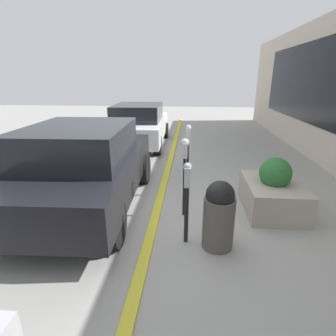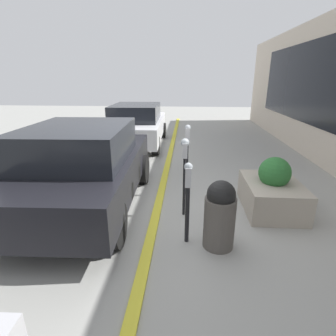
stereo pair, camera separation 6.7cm
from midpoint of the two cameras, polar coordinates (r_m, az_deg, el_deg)
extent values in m
plane|color=#999993|center=(5.17, -1.98, -9.69)|extent=(40.00, 40.00, 0.00)
cube|color=gold|center=(5.17, -2.88, -9.46)|extent=(24.50, 0.16, 0.04)
cube|color=black|center=(10.75, 26.45, 16.40)|extent=(7.35, 0.02, 2.56)
cylinder|color=black|center=(4.13, 3.73, -10.06)|extent=(0.07, 0.07, 0.96)
cube|color=#B7B7BC|center=(3.87, 3.92, -1.88)|extent=(0.15, 0.09, 0.30)
sphere|color=gray|center=(3.82, 3.97, 0.25)|extent=(0.13, 0.13, 0.13)
cylinder|color=black|center=(4.87, 3.14, -4.13)|extent=(0.05, 0.05, 1.14)
cube|color=#B7B7BC|center=(4.64, 3.29, 3.92)|extent=(0.18, 0.09, 0.27)
sphere|color=gray|center=(4.61, 3.32, 5.53)|extent=(0.15, 0.15, 0.15)
cylinder|color=black|center=(5.73, 3.78, -0.14)|extent=(0.05, 0.05, 1.22)
cube|color=#B7B7BC|center=(5.53, 3.95, 7.27)|extent=(0.14, 0.09, 0.29)
sphere|color=gray|center=(5.50, 3.98, 8.76)|extent=(0.12, 0.12, 0.12)
cube|color=#A39989|center=(5.55, 21.26, -5.65)|extent=(1.42, 1.04, 0.58)
sphere|color=#28662D|center=(5.38, 21.87, -0.93)|extent=(0.60, 0.60, 0.60)
cube|color=black|center=(5.43, -17.87, -1.10)|extent=(4.29, 2.14, 0.69)
cube|color=black|center=(5.10, -19.30, 5.20)|extent=(2.26, 1.83, 0.62)
cylinder|color=black|center=(6.49, -5.83, -0.24)|extent=(0.71, 0.24, 0.71)
cylinder|color=black|center=(7.04, -20.73, 0.13)|extent=(0.71, 0.24, 0.71)
cylinder|color=black|center=(4.17, -11.97, -12.15)|extent=(0.71, 0.24, 0.71)
cylinder|color=black|center=(4.98, -33.07, -9.66)|extent=(0.71, 0.24, 0.71)
cube|color=silver|center=(10.26, -6.88, 8.64)|extent=(4.46, 2.01, 0.67)
cube|color=black|center=(10.00, -7.21, 11.95)|extent=(2.34, 1.73, 0.57)
cylinder|color=black|center=(11.53, -1.26, 8.21)|extent=(0.65, 0.23, 0.65)
cylinder|color=black|center=(11.82, -9.76, 8.20)|extent=(0.65, 0.23, 0.65)
cylinder|color=black|center=(8.88, -2.89, 4.90)|extent=(0.65, 0.23, 0.65)
cylinder|color=black|center=(9.25, -13.67, 4.96)|extent=(0.65, 0.23, 0.65)
cylinder|color=#514C47|center=(4.13, 10.62, -11.61)|extent=(0.47, 0.47, 0.81)
sphere|color=black|center=(3.91, 11.03, -5.73)|extent=(0.43, 0.43, 0.43)
camera|label=1|loc=(0.03, 89.60, 0.14)|focal=28.00mm
camera|label=2|loc=(0.03, -90.40, -0.14)|focal=28.00mm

